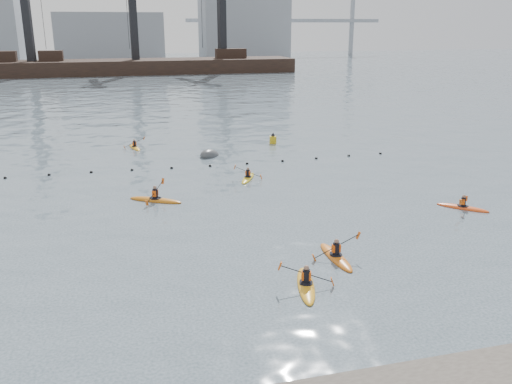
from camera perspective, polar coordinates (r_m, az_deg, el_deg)
ground at (r=22.26m, az=3.06°, el=-11.49°), size 400.00×400.00×0.00m
float_line at (r=42.80m, az=-6.90°, el=2.68°), size 33.24×0.73×0.24m
barge_pier at (r=128.97m, az=-12.60°, el=12.91°), size 72.00×19.30×29.50m
skyline at (r=169.02m, az=-12.62°, el=16.34°), size 141.00×28.00×22.00m
kayaker_0 at (r=26.30m, az=8.40°, el=-6.69°), size 2.43×3.50×1.36m
kayaker_1 at (r=23.46m, az=5.28°, el=-9.65°), size 2.37×3.57×1.28m
kayaker_2 at (r=34.81m, az=-10.53°, el=-0.76°), size 3.43×2.49×1.32m
kayaker_3 at (r=39.17m, az=-0.86°, el=1.53°), size 1.92×2.99×1.11m
kayaker_4 at (r=35.16m, az=20.93°, el=-1.48°), size 2.59×2.66×0.99m
kayaker_5 at (r=50.30m, az=-12.66°, el=4.64°), size 1.97×2.95×1.08m
mooring_buoy at (r=46.29m, az=-4.89°, el=3.81°), size 2.64×2.84×1.63m
nav_buoy at (r=51.01m, az=1.80°, el=5.53°), size 0.65×0.65×1.19m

